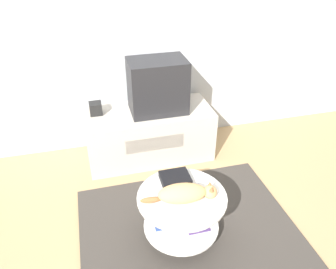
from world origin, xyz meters
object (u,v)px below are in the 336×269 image
speaker (96,108)px  dvd_box (175,178)px  tv (158,86)px  cat (185,193)px

speaker → dvd_box: bearing=-64.6°
speaker → dvd_box: speaker is taller
tv → speaker: 0.63m
tv → speaker: tv is taller
cat → dvd_box: bearing=99.6°
tv → speaker: size_ratio=4.60×
speaker → cat: (0.51, -1.26, -0.09)m
speaker → dvd_box: 1.17m
speaker → cat: size_ratio=0.22×
dvd_box → cat: bearing=-87.3°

